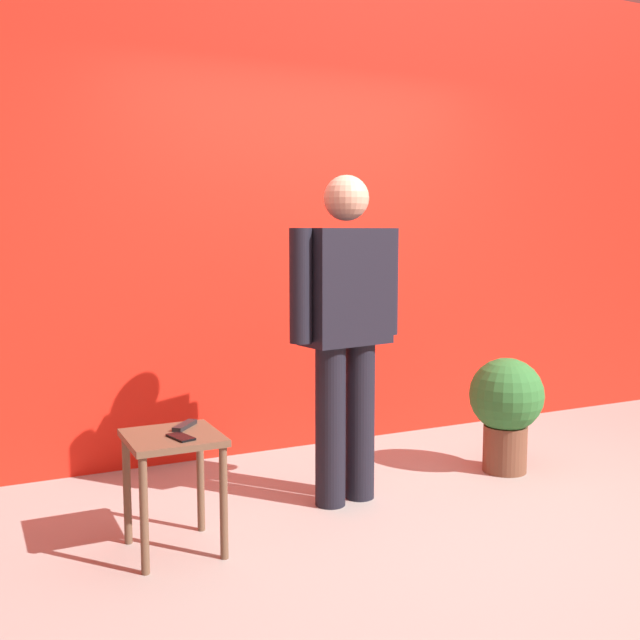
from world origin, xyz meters
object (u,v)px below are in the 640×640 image
(side_table, at_px, (173,458))
(potted_plant, at_px, (506,405))
(cell_phone, at_px, (181,437))
(standing_person, at_px, (346,322))
(tv_remote, at_px, (185,425))

(side_table, distance_m, potted_plant, 2.09)
(cell_phone, xyz_separation_m, potted_plant, (2.06, 0.32, -0.14))
(standing_person, xyz_separation_m, potted_plant, (1.09, 0.02, -0.55))
(standing_person, distance_m, potted_plant, 1.23)
(cell_phone, bearing_deg, tv_remote, 54.53)
(cell_phone, relative_size, tv_remote, 0.85)
(potted_plant, bearing_deg, side_table, -173.15)
(standing_person, relative_size, potted_plant, 2.50)
(tv_remote, distance_m, potted_plant, 2.01)
(standing_person, bearing_deg, tv_remote, -171.49)
(standing_person, distance_m, side_table, 1.14)
(standing_person, height_order, tv_remote, standing_person)
(side_table, xyz_separation_m, potted_plant, (2.07, 0.25, -0.02))
(standing_person, xyz_separation_m, tv_remote, (-0.90, -0.13, -0.41))
(side_table, bearing_deg, cell_phone, -78.31)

